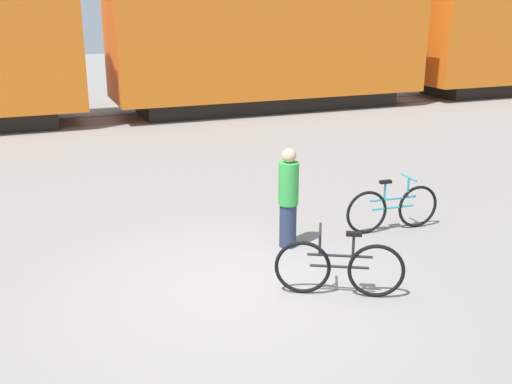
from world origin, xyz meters
The scene contains 7 objects.
ground_plane centered at (0.00, 0.00, 0.00)m, with size 80.00×80.00×0.00m, color gray.
freight_train centered at (0.00, 12.97, 2.86)m, with size 47.16×3.11×5.47m.
rail_near centered at (0.00, 12.26, 0.01)m, with size 59.16×0.07×0.01m, color #4C4238.
rail_far centered at (0.00, 13.69, 0.01)m, with size 59.16×0.07×0.01m, color #4C4238.
bicycle_black centered at (1.20, -0.72, 0.39)m, with size 1.51×0.85×0.92m.
bicycle_teal centered at (3.19, 1.02, 0.39)m, with size 1.71×0.46×0.92m.
person_in_green centered at (1.27, 1.04, 0.80)m, with size 0.31×0.31×1.59m.
Camera 1 is at (-2.45, -6.93, 3.69)m, focal length 42.00 mm.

